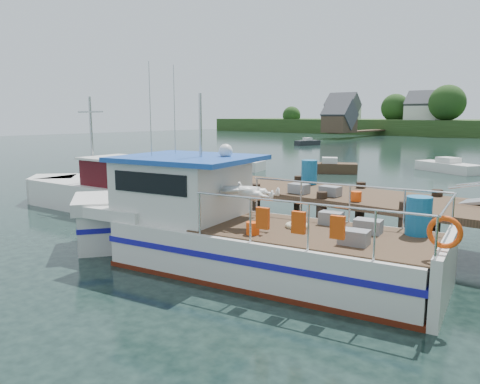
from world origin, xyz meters
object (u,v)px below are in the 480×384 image
Objects in this scene: moored_e at (307,142)px; moored_b at (448,167)px; moored_a at (224,164)px; lobster_boat at (225,229)px; moored_rowboat at (330,167)px; work_boat at (101,191)px.

moored_b is at bearing -33.00° from moored_e.
moored_b is at bearing 38.42° from moored_a.
lobster_boat reaches higher than moored_b.
moored_b is at bearing 83.78° from lobster_boat.
moored_a is (-6.85, -2.98, 0.00)m from moored_rowboat.
work_boat is at bearing -63.32° from moored_e.
work_boat is 1.85× the size of moored_b.
moored_a reaches higher than moored_b.
moored_e is at bearing 105.65° from work_boat.
work_boat reaches higher than moored_e.
lobster_boat is 2.31× the size of moored_b.
moored_rowboat is 7.47m from moored_a.
moored_b is at bearing 42.88° from moored_rowboat.
work_boat is 16.80m from moored_rowboat.
moored_a is 15.40m from moored_b.
moored_a is at bearing -157.19° from moored_rowboat.
work_boat is 14.84m from moored_a.
moored_a reaches higher than moored_rowboat.
lobster_boat is 2.96× the size of moored_rowboat.
moored_a is at bearing -64.04° from moored_e.
moored_a is 28.59m from moored_e.
lobster_boat reaches higher than work_boat.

